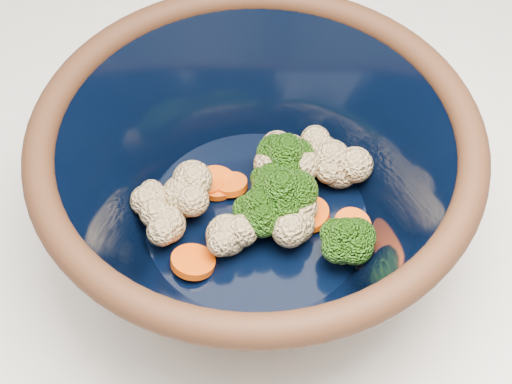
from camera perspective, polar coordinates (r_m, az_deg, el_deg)
mixing_bowl at (r=0.51m, az=0.00°, el=0.88°), size 0.39×0.39×0.14m
vegetable_pile at (r=0.54m, az=1.30°, el=0.11°), size 0.17×0.14×0.06m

